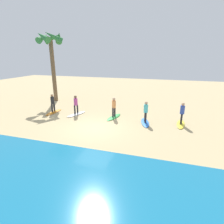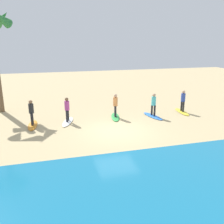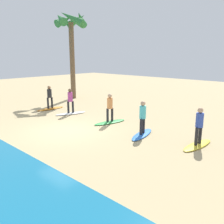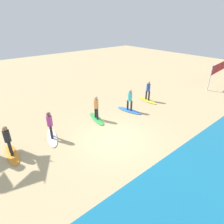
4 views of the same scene
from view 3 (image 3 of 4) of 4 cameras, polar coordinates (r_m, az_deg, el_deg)
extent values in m
plane|color=tan|center=(12.94, -10.81, -4.35)|extent=(60.00, 60.00, 0.00)
ellipsoid|color=yellow|center=(11.26, 19.61, -7.41)|extent=(0.73, 2.14, 0.09)
cylinder|color=#232328|center=(10.98, 19.39, -5.50)|extent=(0.14, 0.14, 0.78)
cylinder|color=#232328|center=(11.25, 20.17, -5.11)|extent=(0.14, 0.14, 0.78)
cylinder|color=#334CAD|center=(10.92, 20.07, -1.82)|extent=(0.32, 0.32, 0.62)
sphere|color=tan|center=(10.82, 20.25, 0.38)|extent=(0.24, 0.24, 0.24)
ellipsoid|color=blue|center=(12.07, 7.14, -5.30)|extent=(1.03, 2.17, 0.09)
cylinder|color=#232328|center=(11.80, 6.90, -3.52)|extent=(0.14, 0.14, 0.78)
cylinder|color=#232328|center=(12.08, 7.48, -3.13)|extent=(0.14, 0.14, 0.78)
cylinder|color=#4CC6D1|center=(11.76, 7.29, -0.05)|extent=(0.32, 0.32, 0.62)
sphere|color=tan|center=(11.67, 7.36, 2.00)|extent=(0.24, 0.24, 0.24)
ellipsoid|color=green|center=(14.11, -0.51, -2.43)|extent=(1.00, 2.17, 0.09)
cylinder|color=#232328|center=(13.91, -1.06, -0.81)|extent=(0.14, 0.14, 0.78)
cylinder|color=#232328|center=(14.09, 0.02, -0.62)|extent=(0.14, 0.14, 0.78)
cylinder|color=#E58C4C|center=(13.84, -0.52, 2.10)|extent=(0.32, 0.32, 0.62)
sphere|color=tan|center=(13.76, -0.52, 3.85)|extent=(0.24, 0.24, 0.24)
ellipsoid|color=white|center=(16.44, -9.73, -0.33)|extent=(1.20, 2.17, 0.09)
cylinder|color=#232328|center=(16.30, -10.32, 1.09)|extent=(0.14, 0.14, 0.78)
cylinder|color=#232328|center=(16.40, -9.27, 1.21)|extent=(0.14, 0.14, 0.78)
cylinder|color=#B74293|center=(16.21, -9.89, 3.57)|extent=(0.32, 0.32, 0.62)
sphere|color=brown|center=(16.15, -9.95, 5.07)|extent=(0.24, 0.24, 0.24)
ellipsoid|color=orange|center=(18.20, -14.42, 0.77)|extent=(0.68, 2.13, 0.09)
cylinder|color=#232328|center=(18.04, -14.94, 2.04)|extent=(0.14, 0.14, 0.78)
cylinder|color=#232328|center=(18.19, -14.07, 2.18)|extent=(0.14, 0.14, 0.78)
cylinder|color=#262628|center=(17.99, -14.63, 4.30)|extent=(0.32, 0.32, 0.62)
sphere|color=#9E704C|center=(17.93, -14.71, 5.65)|extent=(0.24, 0.24, 0.24)
cylinder|color=brown|center=(22.21, -9.40, 11.74)|extent=(0.44, 0.44, 6.63)
cone|color=#2D7538|center=(23.11, -11.23, 20.60)|extent=(0.70, 1.93, 1.40)
cone|color=#2D7538|center=(22.11, -12.12, 20.90)|extent=(2.05, 1.26, 1.40)
cone|color=#2D7538|center=(21.51, -9.69, 21.21)|extent=(1.70, 1.97, 1.40)
cone|color=#2D7538|center=(22.17, -7.38, 21.05)|extent=(1.70, 1.97, 1.40)
cone|color=#2D7538|center=(23.15, -8.43, 20.69)|extent=(2.05, 1.26, 1.40)
camera|label=1|loc=(6.64, -87.34, 10.74)|focal=28.95mm
camera|label=2|loc=(15.36, -73.57, 9.63)|focal=39.34mm
camera|label=4|loc=(16.36, -49.40, 17.99)|focal=30.77mm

